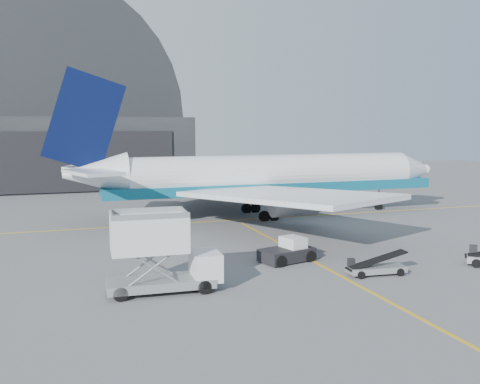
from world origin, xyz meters
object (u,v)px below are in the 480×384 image
object	(u,v)px
airliner	(259,177)
pushback_tug	(288,252)
catering_truck	(159,254)
belt_loader_a	(376,268)

from	to	relation	value
airliner	pushback_tug	size ratio (longest dim) A/B	10.24
airliner	catering_truck	bearing A→B (deg)	-122.91
airliner	catering_truck	distance (m)	29.75
airliner	belt_loader_a	bearing A→B (deg)	-91.93
airliner	belt_loader_a	world-z (taller)	airliner
airliner	catering_truck	size ratio (longest dim) A/B	6.49
airliner	catering_truck	world-z (taller)	airliner
catering_truck	pushback_tug	xyz separation A→B (m)	(10.91, 4.60, -1.78)
airliner	belt_loader_a	distance (m)	26.22
catering_truck	belt_loader_a	world-z (taller)	catering_truck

